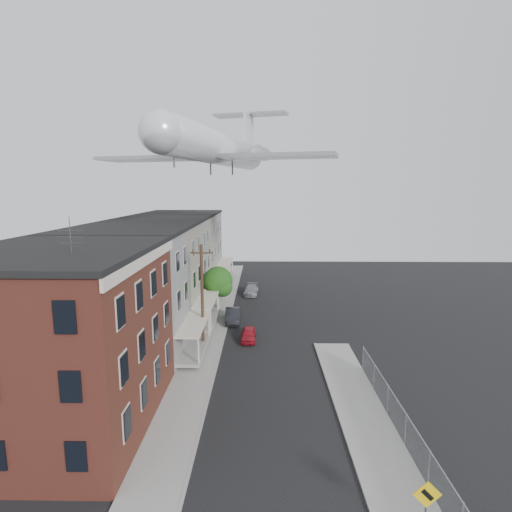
{
  "coord_description": "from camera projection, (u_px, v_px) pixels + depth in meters",
  "views": [
    {
      "loc": [
        -0.57,
        -14.3,
        13.47
      ],
      "look_at": [
        -0.96,
        9.85,
        9.42
      ],
      "focal_mm": 28.0,
      "sensor_mm": 36.0,
      "label": 1
    }
  ],
  "objects": [
    {
      "name": "row_house_d",
      "position": [
        176.0,
        253.0,
        52.65
      ],
      "size": [
        11.98,
        7.0,
        10.3
      ],
      "color": "gray",
      "rests_on": "ground"
    },
    {
      "name": "car_near",
      "position": [
        248.0,
        334.0,
        35.95
      ],
      "size": [
        1.36,
        3.29,
        1.11
      ],
      "primitive_type": "imported",
      "rotation": [
        0.0,
        0.0,
        -0.01
      ],
      "color": "maroon",
      "rests_on": "ground"
    },
    {
      "name": "car_mid",
      "position": [
        233.0,
        316.0,
        40.87
      ],
      "size": [
        1.76,
        4.26,
        1.37
      ],
      "primitive_type": "imported",
      "rotation": [
        0.0,
        0.0,
        0.08
      ],
      "color": "black",
      "rests_on": "ground"
    },
    {
      "name": "street_tree",
      "position": [
        219.0,
        283.0,
        43.37
      ],
      "size": [
        3.22,
        3.2,
        5.2
      ],
      "color": "black",
      "rests_on": "ground"
    },
    {
      "name": "curb_left",
      "position": [
        228.0,
        324.0,
        40.04
      ],
      "size": [
        0.15,
        62.0,
        0.14
      ],
      "primitive_type": "cube",
      "color": "gray",
      "rests_on": "ground"
    },
    {
      "name": "car_far",
      "position": [
        251.0,
        290.0,
        51.57
      ],
      "size": [
        1.94,
        4.22,
        1.2
      ],
      "primitive_type": "imported",
      "rotation": [
        0.0,
        0.0,
        -0.07
      ],
      "color": "gray",
      "rests_on": "ground"
    },
    {
      "name": "row_house_e",
      "position": [
        186.0,
        246.0,
        59.55
      ],
      "size": [
        11.98,
        7.0,
        10.3
      ],
      "color": "slate",
      "rests_on": "ground"
    },
    {
      "name": "sidewalk_right",
      "position": [
        371.0,
        434.0,
        22.14
      ],
      "size": [
        3.0,
        26.0,
        0.12
      ],
      "primitive_type": "cube",
      "color": "gray",
      "rests_on": "ground"
    },
    {
      "name": "row_house_a",
      "position": [
        120.0,
        295.0,
        31.94
      ],
      "size": [
        11.98,
        7.0,
        10.3
      ],
      "color": "slate",
      "rests_on": "ground"
    },
    {
      "name": "airplane",
      "position": [
        220.0,
        149.0,
        42.0
      ],
      "size": [
        25.0,
        28.58,
        8.23
      ],
      "color": "silver",
      "rests_on": "ground"
    },
    {
      "name": "sidewalk_left",
      "position": [
        213.0,
        324.0,
        40.07
      ],
      "size": [
        3.0,
        62.0,
        0.12
      ],
      "primitive_type": "cube",
      "color": "gray",
      "rests_on": "ground"
    },
    {
      "name": "utility_pole",
      "position": [
        202.0,
        296.0,
        33.39
      ],
      "size": [
        1.8,
        0.26,
        9.0
      ],
      "color": "black",
      "rests_on": "ground"
    },
    {
      "name": "chainlink_fence",
      "position": [
        406.0,
        429.0,
        20.98
      ],
      "size": [
        0.06,
        18.06,
        1.9
      ],
      "color": "gray",
      "rests_on": "ground"
    },
    {
      "name": "curb_right",
      "position": [
        345.0,
        433.0,
        22.16
      ],
      "size": [
        0.15,
        26.0,
        0.14
      ],
      "primitive_type": "cube",
      "color": "gray",
      "rests_on": "ground"
    },
    {
      "name": "row_house_c",
      "position": [
        163.0,
        263.0,
        45.74
      ],
      "size": [
        11.98,
        7.0,
        10.3
      ],
      "color": "slate",
      "rests_on": "ground"
    },
    {
      "name": "row_house_b",
      "position": [
        145.0,
        276.0,
        38.84
      ],
      "size": [
        11.98,
        7.0,
        10.3
      ],
      "color": "gray",
      "rests_on": "ground"
    },
    {
      "name": "corner_building",
      "position": [
        60.0,
        338.0,
        22.56
      ],
      "size": [
        10.31,
        12.3,
        12.15
      ],
      "color": "#3B1412",
      "rests_on": "ground"
    },
    {
      "name": "warning_sign",
      "position": [
        426.0,
        503.0,
        14.91
      ],
      "size": [
        1.1,
        0.11,
        2.8
      ],
      "color": "#515156",
      "rests_on": "ground"
    }
  ]
}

